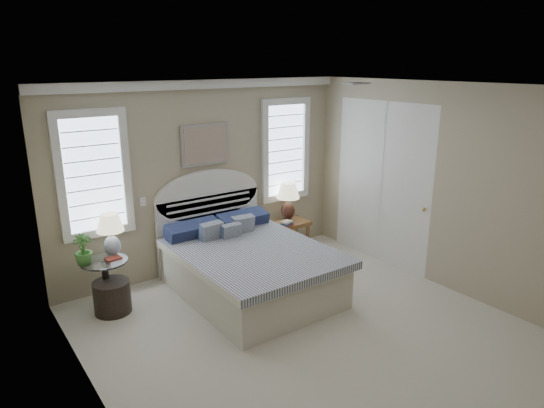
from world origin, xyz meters
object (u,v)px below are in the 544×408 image
(lamp_right, at_px, (288,197))
(nightstand_right, at_px, (292,230))
(side_table_left, at_px, (106,279))
(bed, at_px, (246,263))
(floor_pot, at_px, (112,297))
(lamp_left, at_px, (111,230))

(lamp_right, bearing_deg, nightstand_right, -99.55)
(nightstand_right, bearing_deg, side_table_left, -178.06)
(side_table_left, relative_size, lamp_right, 1.06)
(side_table_left, bearing_deg, lamp_right, 4.62)
(bed, xyz_separation_m, side_table_left, (-1.65, 0.59, 0.00))
(lamp_right, bearing_deg, side_table_left, -175.38)
(floor_pot, relative_size, lamp_left, 0.81)
(side_table_left, relative_size, lamp_left, 1.17)
(side_table_left, relative_size, floor_pot, 1.44)
(nightstand_right, distance_m, floor_pot, 2.95)
(nightstand_right, bearing_deg, lamp_right, 80.45)
(nightstand_right, distance_m, lamp_right, 0.53)
(floor_pot, bearing_deg, lamp_right, 7.33)
(side_table_left, xyz_separation_m, lamp_right, (2.97, 0.24, 0.51))
(floor_pot, xyz_separation_m, lamp_left, (0.13, 0.26, 0.76))
(bed, relative_size, side_table_left, 3.61)
(bed, height_order, lamp_left, bed)
(side_table_left, xyz_separation_m, nightstand_right, (2.95, 0.10, -0.00))
(floor_pot, height_order, lamp_right, lamp_right)
(nightstand_right, height_order, lamp_left, lamp_left)
(nightstand_right, bearing_deg, floor_pot, -175.32)
(lamp_left, bearing_deg, floor_pot, -117.32)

